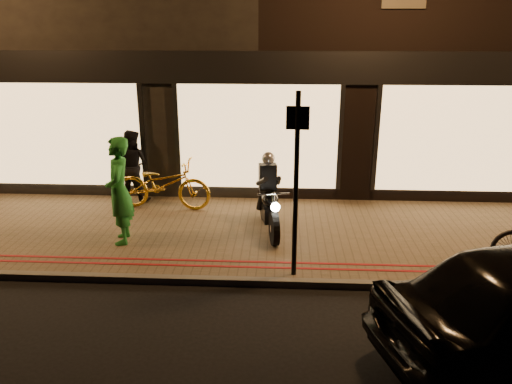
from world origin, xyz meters
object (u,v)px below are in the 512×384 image
(motorcycle, at_px, (269,201))
(bicycle_gold, at_px, (163,184))
(person_green, at_px, (119,191))
(sign_post, at_px, (296,177))

(motorcycle, relative_size, bicycle_gold, 0.90)
(motorcycle, distance_m, bicycle_gold, 2.64)
(person_green, bearing_deg, motorcycle, 90.30)
(motorcycle, height_order, person_green, person_green)
(person_green, bearing_deg, sign_post, 56.73)
(bicycle_gold, height_order, person_green, person_green)
(motorcycle, distance_m, sign_post, 2.17)
(sign_post, height_order, person_green, sign_post)
(motorcycle, bearing_deg, bicycle_gold, 144.21)
(person_green, bearing_deg, bicycle_gold, 155.03)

